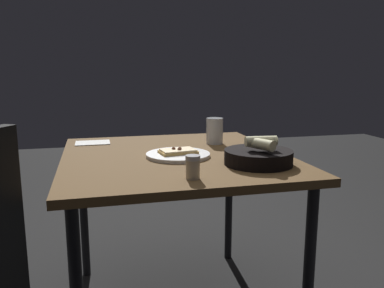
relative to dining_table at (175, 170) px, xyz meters
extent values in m
cube|color=brown|center=(0.00, 0.00, 0.05)|extent=(0.91, 0.98, 0.03)
cylinder|color=black|center=(0.39, -0.43, -0.31)|extent=(0.04, 0.04, 0.69)
cylinder|color=black|center=(-0.39, 0.43, -0.31)|extent=(0.04, 0.04, 0.69)
cylinder|color=black|center=(0.39, 0.43, -0.31)|extent=(0.04, 0.04, 0.69)
cylinder|color=white|center=(0.01, -0.04, 0.07)|extent=(0.26, 0.26, 0.01)
cube|color=#DAAA59|center=(0.01, -0.04, 0.09)|extent=(0.16, 0.11, 0.01)
cube|color=beige|center=(0.01, -0.04, 0.09)|extent=(0.15, 0.10, 0.01)
sphere|color=brown|center=(0.01, -0.04, 0.10)|extent=(0.02, 0.02, 0.02)
sphere|color=brown|center=(-0.01, -0.04, 0.10)|extent=(0.02, 0.02, 0.02)
sphere|color=brown|center=(0.01, -0.06, 0.10)|extent=(0.02, 0.02, 0.02)
cylinder|color=black|center=(0.27, -0.24, 0.09)|extent=(0.25, 0.25, 0.05)
cylinder|color=beige|center=(0.26, -0.29, 0.15)|extent=(0.08, 0.12, 0.04)
cylinder|color=beige|center=(0.27, -0.26, 0.16)|extent=(0.12, 0.05, 0.04)
cylinder|color=#B21514|center=(0.33, -0.26, 0.09)|extent=(0.06, 0.06, 0.03)
cylinder|color=silver|center=(0.23, 0.19, 0.13)|extent=(0.08, 0.08, 0.12)
cylinder|color=#B67417|center=(0.23, 0.19, 0.11)|extent=(0.07, 0.07, 0.08)
cylinder|color=#BFB299|center=(-0.02, -0.37, 0.10)|extent=(0.05, 0.05, 0.06)
cylinder|color=maroon|center=(-0.02, -0.37, 0.08)|extent=(0.04, 0.04, 0.03)
cylinder|color=#B7B7BC|center=(-0.02, -0.37, 0.14)|extent=(0.05, 0.05, 0.01)
cube|color=white|center=(-0.33, 0.34, 0.07)|extent=(0.16, 0.12, 0.00)
camera|label=1|loc=(-0.32, -1.57, 0.42)|focal=36.93mm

